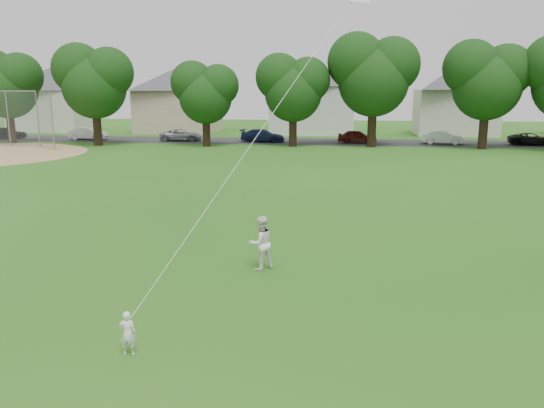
# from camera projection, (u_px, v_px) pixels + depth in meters

# --- Properties ---
(ground) EXTENTS (160.00, 160.00, 0.00)m
(ground) POSITION_uv_depth(u_px,v_px,m) (190.00, 323.00, 11.65)
(ground) COLOR #1C5212
(ground) RESTS_ON ground
(street) EXTENTS (90.00, 7.00, 0.01)m
(street) POSITION_uv_depth(u_px,v_px,m) (307.00, 142.00, 52.37)
(street) COLOR #2D2D30
(street) RESTS_ON ground
(toddler) EXTENTS (0.35, 0.25, 0.90)m
(toddler) POSITION_uv_depth(u_px,v_px,m) (128.00, 333.00, 10.17)
(toddler) COLOR white
(toddler) RESTS_ON ground
(older_boy) EXTENTS (0.96, 0.93, 1.55)m
(older_boy) POSITION_uv_depth(u_px,v_px,m) (261.00, 243.00, 15.00)
(older_boy) COLOR white
(older_boy) RESTS_ON ground
(kite) EXTENTS (2.65, 4.03, 10.99)m
(kite) POSITION_uv_depth(u_px,v_px,m) (264.00, 125.00, 12.60)
(kite) COLOR silver
(kite) RESTS_ON ground
(baseball_backstop) EXTENTS (11.21, 2.55, 4.91)m
(baseball_backstop) POSITION_uv_depth(u_px,v_px,m) (4.00, 119.00, 46.77)
(baseball_backstop) COLOR gray
(baseball_backstop) RESTS_ON ground
(tree_row) EXTENTS (83.91, 9.33, 10.24)m
(tree_row) POSITION_uv_depth(u_px,v_px,m) (319.00, 76.00, 45.55)
(tree_row) COLOR black
(tree_row) RESTS_ON ground
(parked_cars) EXTENTS (65.25, 2.49, 1.27)m
(parked_cars) POSITION_uv_depth(u_px,v_px,m) (303.00, 136.00, 51.32)
(parked_cars) COLOR black
(parked_cars) RESTS_ON ground
(house_row) EXTENTS (77.07, 13.54, 9.83)m
(house_row) POSITION_uv_depth(u_px,v_px,m) (315.00, 91.00, 61.02)
(house_row) COLOR silver
(house_row) RESTS_ON ground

